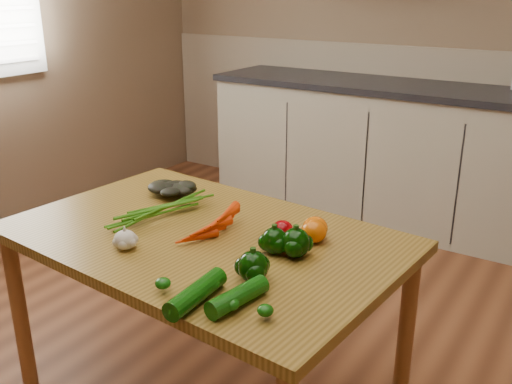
{
  "coord_description": "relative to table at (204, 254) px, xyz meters",
  "views": [
    {
      "loc": [
        1.17,
        -1.28,
        1.48
      ],
      "look_at": [
        0.13,
        0.34,
        0.78
      ],
      "focal_mm": 40.0,
      "sensor_mm": 36.0,
      "label": 1
    }
  ],
  "objects": [
    {
      "name": "room",
      "position": [
        -0.08,
        0.09,
        0.63
      ],
      "size": [
        4.04,
        5.04,
        2.64
      ],
      "color": "brown",
      "rests_on": "ground"
    },
    {
      "name": "pepper_b",
      "position": [
        0.34,
        0.02,
        0.12
      ],
      "size": [
        0.09,
        0.09,
        0.09
      ],
      "primitive_type": "sphere",
      "color": "black",
      "rests_on": "table"
    },
    {
      "name": "garlic_bulb",
      "position": [
        -0.13,
        -0.23,
        0.11
      ],
      "size": [
        0.07,
        0.07,
        0.06
      ],
      "primitive_type": "ellipsoid",
      "color": "beige",
      "rests_on": "table"
    },
    {
      "name": "carrot_bunch",
      "position": [
        -0.04,
        0.02,
        0.11
      ],
      "size": [
        0.26,
        0.2,
        0.06
      ],
      "primitive_type": null,
      "rotation": [
        0.0,
        0.0,
        -0.08
      ],
      "color": "#E63805",
      "rests_on": "table"
    },
    {
      "name": "zucchini_b",
      "position": [
        0.26,
        -0.36,
        0.1
      ],
      "size": [
        0.07,
        0.22,
        0.05
      ],
      "primitive_type": "cylinder",
      "rotation": [
        1.57,
        0.0,
        0.06
      ],
      "color": "#094207",
      "rests_on": "table"
    },
    {
      "name": "tomato_b",
      "position": [
        0.33,
        0.16,
        0.12
      ],
      "size": [
        0.08,
        0.08,
        0.08
      ],
      "primitive_type": "ellipsoid",
      "color": "#DF5D05",
      "rests_on": "table"
    },
    {
      "name": "counter_run",
      "position": [
        0.13,
        2.1,
        -0.16
      ],
      "size": [
        2.84,
        0.64,
        1.14
      ],
      "color": "#B2AC94",
      "rests_on": "ground"
    },
    {
      "name": "leafy_greens",
      "position": [
        -0.33,
        0.22,
        0.12
      ],
      "size": [
        0.19,
        0.17,
        0.09
      ],
      "primitive_type": null,
      "color": "black",
      "rests_on": "table"
    },
    {
      "name": "table",
      "position": [
        0.0,
        0.0,
        0.0
      ],
      "size": [
        1.36,
        0.94,
        0.7
      ],
      "rotation": [
        0.0,
        0.0,
        -0.08
      ],
      "color": "olive",
      "rests_on": "ground"
    },
    {
      "name": "pepper_a",
      "position": [
        0.28,
        0.0,
        0.12
      ],
      "size": [
        0.08,
        0.08,
        0.08
      ],
      "primitive_type": "sphere",
      "color": "black",
      "rests_on": "table"
    },
    {
      "name": "tomato_a",
      "position": [
        0.25,
        0.1,
        0.11
      ],
      "size": [
        0.07,
        0.07,
        0.06
      ],
      "primitive_type": "ellipsoid",
      "color": "#8D0207",
      "rests_on": "table"
    },
    {
      "name": "tomato_c",
      "position": [
        0.34,
        0.14,
        0.11
      ],
      "size": [
        0.08,
        0.08,
        0.08
      ],
      "primitive_type": "ellipsoid",
      "color": "#DF5D05",
      "rests_on": "table"
    },
    {
      "name": "pepper_c",
      "position": [
        0.32,
        -0.18,
        0.12
      ],
      "size": [
        0.09,
        0.09,
        0.09
      ],
      "primitive_type": "sphere",
      "color": "black",
      "rests_on": "table"
    },
    {
      "name": "zucchini_a",
      "position": [
        0.36,
        -0.31,
        0.1
      ],
      "size": [
        0.08,
        0.2,
        0.05
      ],
      "primitive_type": "cylinder",
      "rotation": [
        1.57,
        0.0,
        -0.17
      ],
      "color": "#094207",
      "rests_on": "table"
    }
  ]
}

